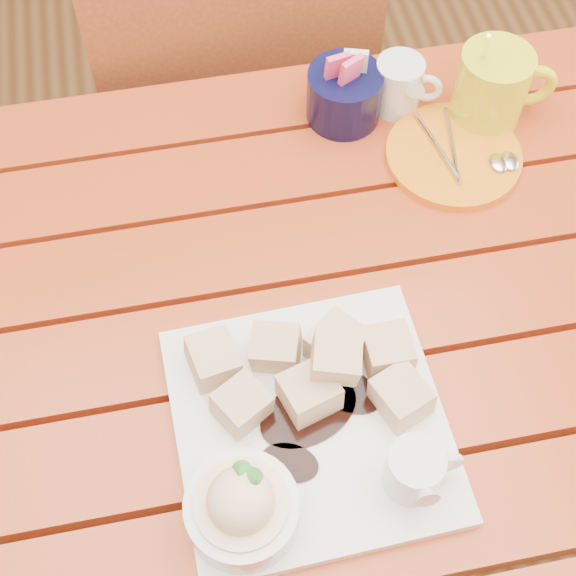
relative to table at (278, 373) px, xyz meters
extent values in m
plane|color=#543018|center=(0.00, 0.00, -0.64)|extent=(5.00, 5.00, 0.00)
cube|color=#A33715|center=(0.00, -0.23, 0.09)|extent=(1.20, 0.11, 0.03)
cube|color=#A33715|center=(0.00, -0.11, 0.09)|extent=(1.20, 0.11, 0.03)
cube|color=#A33715|center=(0.00, 0.00, 0.09)|extent=(1.20, 0.11, 0.03)
cube|color=#A33715|center=(0.00, 0.11, 0.09)|extent=(1.20, 0.11, 0.03)
cube|color=#A33715|center=(0.00, 0.23, 0.09)|extent=(1.20, 0.11, 0.03)
cube|color=#A33715|center=(0.00, 0.34, 0.09)|extent=(1.20, 0.11, 0.03)
cube|color=#A33715|center=(0.00, 0.36, 0.04)|extent=(1.12, 0.04, 0.08)
cylinder|color=#A33715|center=(0.55, 0.35, -0.28)|extent=(0.06, 0.06, 0.72)
cube|color=white|center=(0.01, -0.12, 0.12)|extent=(0.28, 0.28, 0.02)
cube|color=#BE743A|center=(0.10, -0.12, 0.14)|extent=(0.06, 0.06, 0.04)
cube|color=#BE743A|center=(-0.07, -0.04, 0.14)|extent=(0.06, 0.06, 0.04)
cube|color=#BE743A|center=(0.05, -0.08, 0.17)|extent=(0.06, 0.06, 0.04)
cube|color=#BE743A|center=(0.10, -0.06, 0.14)|extent=(0.05, 0.05, 0.04)
cube|color=#BE743A|center=(0.06, -0.05, 0.14)|extent=(0.07, 0.07, 0.04)
cube|color=#BE743A|center=(-0.01, -0.04, 0.14)|extent=(0.06, 0.06, 0.04)
cube|color=#BE743A|center=(0.02, -0.09, 0.14)|extent=(0.06, 0.06, 0.04)
cube|color=#BE743A|center=(-0.05, -0.09, 0.14)|extent=(0.07, 0.07, 0.04)
cylinder|color=white|center=(-0.07, -0.20, 0.14)|extent=(0.11, 0.11, 0.04)
cylinder|color=#FFE9BB|center=(-0.07, -0.20, 0.16)|extent=(0.09, 0.09, 0.03)
sphere|color=#FFE9BB|center=(-0.07, -0.20, 0.18)|extent=(0.06, 0.06, 0.06)
cone|color=green|center=(-0.05, -0.19, 0.20)|extent=(0.03, 0.04, 0.03)
cone|color=green|center=(-0.06, -0.18, 0.20)|extent=(0.03, 0.03, 0.02)
cylinder|color=white|center=(0.09, -0.19, 0.15)|extent=(0.05, 0.05, 0.06)
cylinder|color=black|center=(0.09, -0.19, 0.18)|extent=(0.04, 0.04, 0.01)
cone|color=white|center=(0.09, -0.22, 0.17)|extent=(0.02, 0.02, 0.03)
torus|color=white|center=(0.12, -0.19, 0.15)|extent=(0.04, 0.01, 0.04)
cylinder|color=yellow|center=(0.32, 0.26, 0.16)|extent=(0.09, 0.09, 0.10)
cylinder|color=black|center=(0.32, 0.26, 0.20)|extent=(0.08, 0.08, 0.01)
torus|color=yellow|center=(0.37, 0.25, 0.16)|extent=(0.06, 0.02, 0.06)
cylinder|color=silver|center=(0.30, 0.27, 0.19)|extent=(0.03, 0.05, 0.13)
cylinder|color=white|center=(0.21, 0.30, 0.14)|extent=(0.06, 0.06, 0.07)
cylinder|color=white|center=(0.21, 0.30, 0.18)|extent=(0.05, 0.05, 0.01)
cone|color=white|center=(0.21, 0.27, 0.17)|extent=(0.03, 0.03, 0.03)
torus|color=white|center=(0.25, 0.30, 0.15)|extent=(0.04, 0.03, 0.04)
cylinder|color=black|center=(0.14, 0.30, 0.14)|extent=(0.10, 0.10, 0.07)
cube|color=#FF457B|center=(0.13, 0.30, 0.19)|extent=(0.03, 0.02, 0.05)
cube|color=white|center=(0.15, 0.30, 0.19)|extent=(0.03, 0.02, 0.05)
cube|color=#FF457B|center=(0.14, 0.29, 0.19)|extent=(0.03, 0.03, 0.05)
cylinder|color=orange|center=(0.26, 0.20, 0.11)|extent=(0.17, 0.17, 0.01)
cylinder|color=silver|center=(0.24, 0.21, 0.12)|extent=(0.03, 0.12, 0.01)
cylinder|color=silver|center=(0.26, 0.21, 0.12)|extent=(0.02, 0.12, 0.01)
ellipsoid|color=silver|center=(0.31, 0.17, 0.12)|extent=(0.02, 0.03, 0.01)
ellipsoid|color=silver|center=(0.32, 0.17, 0.12)|extent=(0.02, 0.03, 0.01)
cube|color=brown|center=(0.02, 0.64, -0.21)|extent=(0.44, 0.44, 0.03)
cylinder|color=brown|center=(0.18, 0.83, -0.44)|extent=(0.04, 0.04, 0.41)
cylinder|color=brown|center=(-0.17, 0.81, -0.44)|extent=(0.04, 0.04, 0.41)
cylinder|color=brown|center=(0.21, 0.48, -0.44)|extent=(0.04, 0.04, 0.41)
cylinder|color=brown|center=(-0.14, 0.45, -0.44)|extent=(0.04, 0.04, 0.41)
cube|color=brown|center=(0.03, 0.46, 0.02)|extent=(0.41, 0.06, 0.43)
camera|label=1|loc=(-0.07, -0.41, 0.88)|focal=50.00mm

